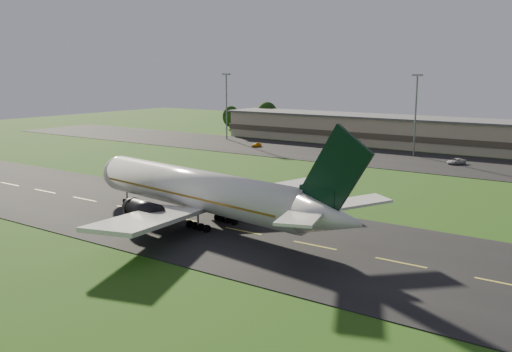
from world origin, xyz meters
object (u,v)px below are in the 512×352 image
Objects in this scene: terminal at (440,135)px; light_mast_west at (226,98)px; airliner at (202,191)px; service_vehicle_c at (456,161)px; service_vehicle_b at (341,149)px; light_mast_centre at (416,105)px; service_vehicle_a at (256,145)px.

light_mast_west is at bearing -165.24° from terminal.
terminal is 7.13× the size of light_mast_west.
airliner is 10.80× the size of service_vehicle_c.
light_mast_west is 5.14× the size of service_vehicle_b.
terminal is 26.22m from service_vehicle_c.
terminal is 18.45m from light_mast_centre.
light_mast_centre is at bearing -103.90° from service_vehicle_b.
terminal is 30.63× the size of service_vehicle_c.
light_mast_west is 43.18m from service_vehicle_b.
service_vehicle_a is at bearing -149.60° from terminal.
light_mast_centre is 5.92× the size of service_vehicle_a.
light_mast_centre is (60.00, 0.00, 0.00)m from light_mast_west.
service_vehicle_a is at bearing -27.34° from light_mast_west.
service_vehicle_b is at bearing 18.18° from service_vehicle_a.
service_vehicle_b is 0.84× the size of service_vehicle_c.
service_vehicle_c is (11.33, -23.42, -3.23)m from terminal.
airliner is 78.72m from service_vehicle_b.
light_mast_west is (-61.40, -16.18, 8.75)m from terminal.
light_mast_west is 1.00× the size of light_mast_centre.
terminal is at bearing 34.61° from service_vehicle_a.
service_vehicle_b is (-18.66, -3.48, -11.99)m from light_mast_centre.
service_vehicle_c is at bearing -29.63° from light_mast_centre.
light_mast_centre reaches higher than terminal.
service_vehicle_b is (-20.06, -19.66, -3.24)m from terminal.
light_mast_west reaches higher than service_vehicle_c.
airliner is at bearing -75.81° from service_vehicle_c.
light_mast_west is (-58.91, 80.12, 8.08)m from airliner.
terminal is at bearing -70.04° from service_vehicle_b.
terminal is 36.62× the size of service_vehicle_b.
terminal reaches higher than service_vehicle_b.
terminal is at bearing 96.42° from airliner.
airliner is 99.77m from light_mast_west.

